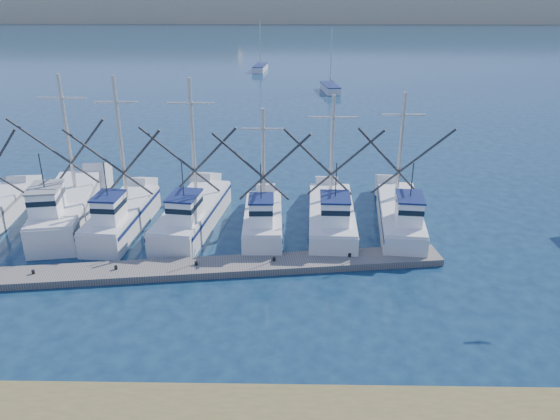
# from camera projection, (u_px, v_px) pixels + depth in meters

# --- Properties ---
(ground) EXTENTS (500.00, 500.00, 0.00)m
(ground) POSITION_uv_depth(u_px,v_px,m) (321.00, 336.00, 22.91)
(ground) COLOR #0C1F37
(ground) RESTS_ON ground
(floating_dock) EXTENTS (27.65, 5.47, 0.37)m
(floating_dock) POSITION_uv_depth(u_px,v_px,m) (177.00, 269.00, 27.83)
(floating_dock) COLOR slate
(floating_dock) RESTS_ON ground
(dune_ridge) EXTENTS (360.00, 60.00, 10.00)m
(dune_ridge) POSITION_uv_depth(u_px,v_px,m) (294.00, 5.00, 214.54)
(dune_ridge) COLOR tan
(dune_ridge) RESTS_ON ground
(trawler_fleet) EXTENTS (27.75, 9.87, 8.92)m
(trawler_fleet) POSITION_uv_depth(u_px,v_px,m) (186.00, 215.00, 32.30)
(trawler_fleet) COLOR silver
(trawler_fleet) RESTS_ON ground
(sailboat_near) EXTENTS (2.48, 5.63, 8.10)m
(sailboat_near) POSITION_uv_depth(u_px,v_px,m) (330.00, 88.00, 73.23)
(sailboat_near) COLOR silver
(sailboat_near) RESTS_ON ground
(sailboat_far) EXTENTS (2.37, 5.76, 8.10)m
(sailboat_far) POSITION_uv_depth(u_px,v_px,m) (260.00, 68.00, 90.30)
(sailboat_far) COLOR silver
(sailboat_far) RESTS_ON ground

